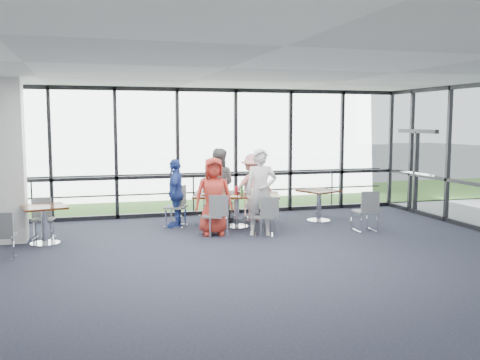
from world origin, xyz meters
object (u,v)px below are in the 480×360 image
object	(u,v)px
side_table_right	(319,195)
diner_end	(176,193)
diner_near_left	(213,196)
main_table	(236,200)
chair_main_nl	(213,216)
chair_spare_la	(2,236)
structural_column	(11,161)
chair_spare_r	(365,211)
chair_main_fr	(257,200)
diner_far_right	(253,188)
chair_main_nr	(264,217)
diner_near_right	(261,192)
chair_main_fl	(218,199)
diner_far_left	(218,185)
side_table_left	(44,213)
chair_main_end	(176,207)
chair_spare_lb	(43,219)

from	to	relation	value
side_table_right	diner_end	xyz separation A→B (m)	(-3.38, 0.24, 0.15)
diner_near_left	main_table	bearing A→B (deg)	47.66
diner_near_left	chair_main_nl	world-z (taller)	diner_near_left
main_table	chair_spare_la	xyz separation A→B (m)	(-4.63, -1.60, -0.21)
structural_column	chair_spare_r	xyz separation A→B (m)	(7.17, -1.00, -1.17)
chair_main_fr	chair_spare_r	world-z (taller)	chair_main_fr
structural_column	main_table	bearing A→B (deg)	2.35
diner_far_right	chair_main_nr	bearing A→B (deg)	89.83
diner_near_right	chair_main_fl	size ratio (longest dim) A/B	1.87
diner_near_left	diner_far_left	world-z (taller)	diner_far_left
structural_column	side_table_left	bearing A→B (deg)	-34.63
diner_end	chair_main_end	distance (m)	0.33
diner_near_right	chair_spare_la	distance (m)	4.97
chair_spare_la	chair_spare_lb	bearing A→B (deg)	76.48
main_table	diner_end	distance (m)	1.37
diner_far_left	chair_spare_r	xyz separation A→B (m)	(2.76, -2.07, -0.43)
diner_end	chair_main_end	size ratio (longest dim) A/B	1.73
chair_spare_r	diner_far_right	bearing A→B (deg)	141.62
diner_end	diner_near_right	bearing A→B (deg)	66.53
diner_near_right	chair_main_end	world-z (taller)	diner_near_right
chair_main_fr	chair_spare_lb	size ratio (longest dim) A/B	1.19
structural_column	diner_near_left	xyz separation A→B (m)	(3.94, -0.44, -0.79)
structural_column	side_table_right	distance (m)	6.78
side_table_left	chair_main_end	distance (m)	2.91
structural_column	side_table_right	world-z (taller)	structural_column
chair_main_nr	chair_main_end	bearing A→B (deg)	156.70
chair_spare_lb	chair_spare_r	distance (m)	6.71
chair_main_end	diner_far_right	bearing A→B (deg)	122.62
diner_near_right	chair_spare_lb	world-z (taller)	diner_near_right
main_table	chair_main_nr	bearing A→B (deg)	-57.21
diner_far_right	chair_main_fl	xyz separation A→B (m)	(-0.75, 0.49, -0.32)
structural_column	chair_spare_r	size ratio (longest dim) A/B	3.68
side_table_right	chair_spare_r	distance (m)	1.45
side_table_left	chair_main_fl	world-z (taller)	chair_main_fl
chair_spare_r	chair_main_nr	bearing A→B (deg)	-179.59
chair_main_nl	chair_main_fl	size ratio (longest dim) A/B	0.88
main_table	chair_spare_lb	world-z (taller)	chair_spare_lb
main_table	chair_main_end	distance (m)	1.38
diner_end	chair_main_end	world-z (taller)	diner_end
side_table_right	chair_main_nr	distance (m)	2.16
side_table_right	diner_near_right	world-z (taller)	diner_near_right
diner_far_left	diner_far_right	xyz separation A→B (m)	(0.80, -0.27, -0.06)
chair_spare_lb	main_table	bearing A→B (deg)	-167.29
structural_column	chair_spare_lb	xyz separation A→B (m)	(0.54, 0.07, -1.20)
chair_spare_lb	structural_column	bearing A→B (deg)	18.85
side_table_right	chair_main_nr	size ratio (longest dim) A/B	1.28
side_table_left	diner_end	xyz separation A→B (m)	(2.72, 1.01, 0.15)
diner_near_right	chair_main_end	distance (m)	2.13
side_table_left	diner_far_left	world-z (taller)	diner_far_left
side_table_left	chair_spare_r	world-z (taller)	chair_spare_r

